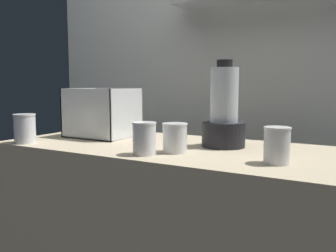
{
  "coord_description": "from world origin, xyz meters",
  "views": [
    {
      "loc": [
        0.75,
        -1.3,
        1.15
      ],
      "look_at": [
        0.0,
        0.0,
        0.98
      ],
      "focal_mm": 39.08,
      "sensor_mm": 36.0,
      "label": 1
    }
  ],
  "objects_px": {
    "carrot_display_bin": "(103,122)",
    "juice_cup_carrot_left": "(144,141)",
    "blender_pitcher": "(224,115)",
    "juice_cup_carrot_far_left": "(25,130)",
    "juice_cup_beet_right": "(277,148)",
    "juice_cup_mango_middle": "(175,139)"
  },
  "relations": [
    {
      "from": "carrot_display_bin",
      "to": "juice_cup_carrot_left",
      "type": "height_order",
      "value": "carrot_display_bin"
    },
    {
      "from": "blender_pitcher",
      "to": "juice_cup_carrot_far_left",
      "type": "height_order",
      "value": "blender_pitcher"
    },
    {
      "from": "juice_cup_carrot_left",
      "to": "juice_cup_beet_right",
      "type": "bearing_deg",
      "value": 10.81
    },
    {
      "from": "juice_cup_carrot_far_left",
      "to": "juice_cup_carrot_left",
      "type": "distance_m",
      "value": 0.59
    },
    {
      "from": "carrot_display_bin",
      "to": "blender_pitcher",
      "type": "relative_size",
      "value": 0.86
    },
    {
      "from": "juice_cup_mango_middle",
      "to": "blender_pitcher",
      "type": "bearing_deg",
      "value": 62.15
    },
    {
      "from": "juice_cup_carrot_left",
      "to": "juice_cup_mango_middle",
      "type": "bearing_deg",
      "value": 52.02
    },
    {
      "from": "juice_cup_carrot_left",
      "to": "juice_cup_mango_middle",
      "type": "height_order",
      "value": "juice_cup_carrot_left"
    },
    {
      "from": "juice_cup_carrot_far_left",
      "to": "juice_cup_carrot_left",
      "type": "height_order",
      "value": "juice_cup_carrot_far_left"
    },
    {
      "from": "juice_cup_carrot_left",
      "to": "juice_cup_beet_right",
      "type": "height_order",
      "value": "same"
    },
    {
      "from": "carrot_display_bin",
      "to": "juice_cup_carrot_far_left",
      "type": "distance_m",
      "value": 0.36
    },
    {
      "from": "juice_cup_carrot_left",
      "to": "juice_cup_beet_right",
      "type": "relative_size",
      "value": 1.0
    },
    {
      "from": "carrot_display_bin",
      "to": "juice_cup_carrot_far_left",
      "type": "xyz_separation_m",
      "value": [
        -0.16,
        -0.32,
        -0.01
      ]
    },
    {
      "from": "juice_cup_carrot_far_left",
      "to": "juice_cup_mango_middle",
      "type": "xyz_separation_m",
      "value": [
        0.66,
        0.13,
        -0.01
      ]
    },
    {
      "from": "juice_cup_beet_right",
      "to": "juice_cup_mango_middle",
      "type": "bearing_deg",
      "value": 178.71
    },
    {
      "from": "carrot_display_bin",
      "to": "juice_cup_mango_middle",
      "type": "xyz_separation_m",
      "value": [
        0.5,
        -0.19,
        -0.02
      ]
    },
    {
      "from": "juice_cup_carrot_far_left",
      "to": "juice_cup_mango_middle",
      "type": "distance_m",
      "value": 0.68
    },
    {
      "from": "juice_cup_carrot_left",
      "to": "juice_cup_mango_middle",
      "type": "distance_m",
      "value": 0.12
    },
    {
      "from": "juice_cup_carrot_far_left",
      "to": "carrot_display_bin",
      "type": "bearing_deg",
      "value": 63.3
    },
    {
      "from": "carrot_display_bin",
      "to": "juice_cup_carrot_left",
      "type": "bearing_deg",
      "value": -33.35
    },
    {
      "from": "juice_cup_carrot_left",
      "to": "juice_cup_mango_middle",
      "type": "xyz_separation_m",
      "value": [
        0.07,
        0.09,
        -0.0
      ]
    },
    {
      "from": "blender_pitcher",
      "to": "juice_cup_carrot_far_left",
      "type": "distance_m",
      "value": 0.85
    }
  ]
}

